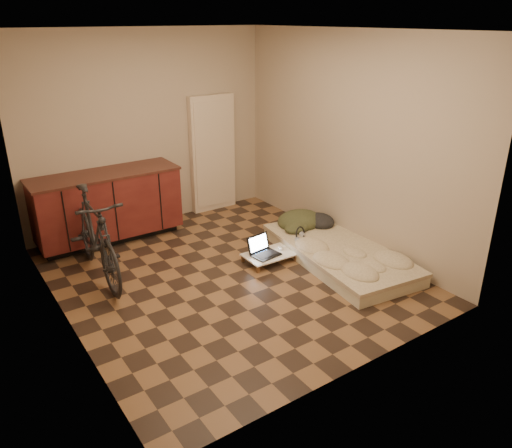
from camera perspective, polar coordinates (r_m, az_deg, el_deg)
room_shell at (r=5.21m, az=-3.58°, el=6.84°), size 3.50×4.00×2.60m
cabinets at (r=6.67m, az=-16.61°, el=1.98°), size 1.84×0.62×0.91m
appliance_panel at (r=7.41m, az=-4.98°, el=7.99°), size 0.70×0.10×1.70m
bicycle at (r=5.70m, az=-17.95°, el=-0.81°), size 0.58×1.73×1.11m
futon at (r=6.07m, az=9.43°, el=-3.32°), size 1.22×2.14×0.17m
clothing_pile at (r=6.57m, az=5.64°, el=1.03°), size 0.71×0.62×0.26m
headphones at (r=6.15m, az=5.08°, el=-1.11°), size 0.28×0.27×0.15m
lap_desk at (r=5.96m, az=1.53°, el=-3.53°), size 0.61×0.40×0.10m
laptop at (r=5.92m, az=0.82°, el=-3.04°), size 0.35×0.32×0.22m
mouse at (r=6.06m, az=2.85°, el=-2.77°), size 0.08×0.11×0.03m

